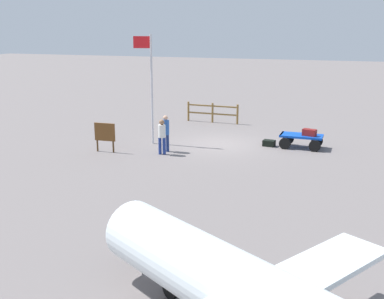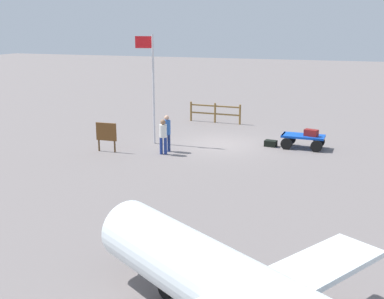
% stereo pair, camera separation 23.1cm
% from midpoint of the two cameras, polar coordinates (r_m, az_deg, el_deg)
% --- Properties ---
extents(ground_plane, '(120.00, 120.00, 0.00)m').
position_cam_midpoint_polar(ground_plane, '(23.84, 2.88, 0.65)').
color(ground_plane, slate).
extents(luggage_cart, '(2.02, 1.21, 0.64)m').
position_cam_midpoint_polar(luggage_cart, '(23.54, 12.51, 1.29)').
color(luggage_cart, '#0D43BE').
rests_on(luggage_cart, ground).
extents(suitcase_maroon, '(0.69, 0.50, 0.31)m').
position_cam_midpoint_polar(suitcase_maroon, '(23.34, 13.47, 1.98)').
color(suitcase_maroon, maroon).
rests_on(suitcase_maroon, luggage_cart).
extents(suitcase_dark, '(0.62, 0.46, 0.30)m').
position_cam_midpoint_polar(suitcase_dark, '(23.65, 8.84, 0.75)').
color(suitcase_dark, black).
rests_on(suitcase_dark, ground).
extents(worker_lead, '(0.38, 0.38, 1.62)m').
position_cam_midpoint_polar(worker_lead, '(21.77, -3.89, 1.82)').
color(worker_lead, navy).
rests_on(worker_lead, ground).
extents(worker_trailing, '(0.40, 0.40, 1.71)m').
position_cam_midpoint_polar(worker_trailing, '(22.26, -3.45, 2.25)').
color(worker_trailing, navy).
rests_on(worker_trailing, ground).
extents(airplane_near, '(8.45, 6.15, 3.02)m').
position_cam_midpoint_polar(airplane_near, '(8.83, 6.17, -17.01)').
color(airplane_near, white).
rests_on(airplane_near, ground).
extents(flagpole, '(0.93, 0.18, 5.31)m').
position_cam_midpoint_polar(flagpole, '(23.50, -5.31, 8.15)').
color(flagpole, silver).
rests_on(flagpole, ground).
extents(signboard, '(1.02, 0.10, 1.36)m').
position_cam_midpoint_polar(signboard, '(22.54, -10.59, 1.85)').
color(signboard, '#4C3319').
rests_on(signboard, ground).
extents(wooden_fence, '(3.22, 0.24, 1.18)m').
position_cam_midpoint_polar(wooden_fence, '(28.99, 2.22, 4.52)').
color(wooden_fence, brown).
rests_on(wooden_fence, ground).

